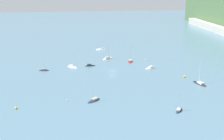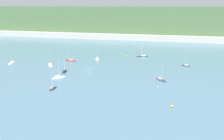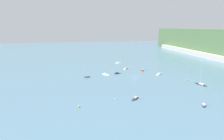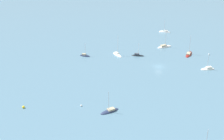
{
  "view_description": "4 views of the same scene",
  "coord_description": "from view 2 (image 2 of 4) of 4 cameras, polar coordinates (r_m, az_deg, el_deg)",
  "views": [
    {
      "loc": [
        144.49,
        -20.25,
        42.67
      ],
      "look_at": [
        12.02,
        -1.8,
        3.88
      ],
      "focal_mm": 50.0,
      "sensor_mm": 36.0,
      "label": 1
    },
    {
      "loc": [
        37.31,
        -108.17,
        32.55
      ],
      "look_at": [
        13.65,
        -5.38,
        1.33
      ],
      "focal_mm": 35.0,
      "sensor_mm": 36.0,
      "label": 2
    },
    {
      "loc": [
        113.97,
        -38.63,
        34.37
      ],
      "look_at": [
        -8.78,
        -14.51,
        3.38
      ],
      "focal_mm": 28.0,
      "sensor_mm": 36.0,
      "label": 3
    },
    {
      "loc": [
        118.71,
        6.12,
        51.79
      ],
      "look_at": [
        14.57,
        -16.53,
        3.34
      ],
      "focal_mm": 50.0,
      "sensor_mm": 36.0,
      "label": 4
    }
  ],
  "objects": [
    {
      "name": "shore_town_strip",
      "position": [
        217.04,
        2.98,
        8.59
      ],
      "size": [
        317.92,
        6.0,
        5.59
      ],
      "color": "#B7B2A8",
      "rests_on": "ground_plane"
    },
    {
      "name": "sailboat_6",
      "position": [
        91.89,
        -15.2,
        -4.78
      ],
      "size": [
        1.96,
        4.96,
        6.87
      ],
      "rotation": [
        0.0,
        0.0,
        1.43
      ],
      "color": "#232D4C",
      "rests_on": "ground_plane"
    },
    {
      "name": "mooring_buoy_0",
      "position": [
        144.14,
        -9.92,
        3.32
      ],
      "size": [
        0.64,
        0.64,
        0.64
      ],
      "color": "white",
      "rests_on": "ground_plane"
    },
    {
      "name": "sailboat_1",
      "position": [
        146.37,
        7.92,
        3.53
      ],
      "size": [
        8.73,
        4.5,
        10.59
      ],
      "rotation": [
        0.0,
        0.0,
        3.4
      ],
      "color": "black",
      "rests_on": "ground_plane"
    },
    {
      "name": "ground_plane",
      "position": [
        118.96,
        -5.83,
        0.52
      ],
      "size": [
        600.0,
        600.0,
        0.0
      ],
      "primitive_type": "plane",
      "color": "slate"
    },
    {
      "name": "sailboat_2",
      "position": [
        105.35,
        -13.8,
        -1.93
      ],
      "size": [
        6.12,
        5.89,
        9.98
      ],
      "rotation": [
        0.0,
        0.0,
        0.75
      ],
      "color": "white",
      "rests_on": "ground_plane"
    },
    {
      "name": "hillside_ridge",
      "position": [
        254.87,
        4.63,
        12.69
      ],
      "size": [
        374.02,
        72.7,
        31.78
      ],
      "color": "#4C6B42",
      "rests_on": "ground_plane"
    },
    {
      "name": "mooring_buoy_1",
      "position": [
        76.16,
        15.34,
        -9.1
      ],
      "size": [
        0.82,
        0.82,
        0.82
      ],
      "color": "yellow",
      "rests_on": "ground_plane"
    },
    {
      "name": "mooring_buoy_3",
      "position": [
        144.6,
        3.85,
        3.62
      ],
      "size": [
        0.88,
        0.88,
        0.88
      ],
      "color": "yellow",
      "rests_on": "ground_plane"
    },
    {
      "name": "sailboat_5",
      "position": [
        140.97,
        -24.64,
        1.65
      ],
      "size": [
        2.27,
        6.42,
        7.33
      ],
      "rotation": [
        0.0,
        0.0,
        4.61
      ],
      "color": "white",
      "rests_on": "ground_plane"
    },
    {
      "name": "sailboat_7",
      "position": [
        135.68,
        -10.75,
        2.36
      ],
      "size": [
        8.49,
        3.93,
        9.61
      ],
      "rotation": [
        0.0,
        0.0,
        2.92
      ],
      "color": "maroon",
      "rests_on": "ground_plane"
    },
    {
      "name": "sailboat_9",
      "position": [
        128.73,
        18.71,
        1.0
      ],
      "size": [
        5.1,
        4.4,
        7.14
      ],
      "rotation": [
        0.0,
        0.0,
        2.49
      ],
      "color": "#232D4C",
      "rests_on": "ground_plane"
    },
    {
      "name": "sailboat_3",
      "position": [
        113.55,
        -12.27,
        -0.48
      ],
      "size": [
        1.77,
        5.67,
        6.69
      ],
      "rotation": [
        0.0,
        0.0,
        1.62
      ],
      "color": "black",
      "rests_on": "ground_plane"
    },
    {
      "name": "sailboat_4",
      "position": [
        129.1,
        -15.79,
        1.3
      ],
      "size": [
        6.45,
        7.53,
        9.61
      ],
      "rotation": [
        0.0,
        0.0,
        2.22
      ],
      "color": "white",
      "rests_on": "ground_plane"
    },
    {
      "name": "sailboat_8",
      "position": [
        101.36,
        12.7,
        -2.61
      ],
      "size": [
        5.92,
        6.05,
        7.68
      ],
      "rotation": [
        0.0,
        0.0,
        5.48
      ],
      "color": "#232D4C",
      "rests_on": "ground_plane"
    },
    {
      "name": "mooring_buoy_2",
      "position": [
        92.23,
        11.9,
        -4.37
      ],
      "size": [
        0.55,
        0.55,
        0.55
      ],
      "color": "white",
      "rests_on": "ground_plane"
    },
    {
      "name": "sailboat_0",
      "position": [
        137.41,
        -3.86,
        2.79
      ],
      "size": [
        4.24,
        6.21,
        7.06
      ],
      "rotation": [
        0.0,
        0.0,
        5.12
      ],
      "color": "white",
      "rests_on": "ground_plane"
    }
  ]
}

